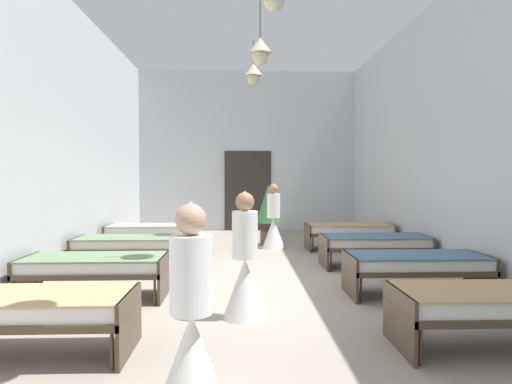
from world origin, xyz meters
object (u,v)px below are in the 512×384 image
at_px(bed_right_row_1, 416,264).
at_px(bed_right_row_0, 495,303).
at_px(bed_left_row_2, 130,244).
at_px(nurse_far_aisle, 274,225).
at_px(bed_right_row_2, 374,243).
at_px(bed_left_row_0, 28,308).
at_px(potted_plant, 268,208).
at_px(bed_left_row_3, 151,231).
at_px(nurse_mid_aisle, 191,337).
at_px(bed_right_row_3, 349,230).
at_px(nurse_near_aisle, 245,273).
at_px(bed_left_row_1, 95,266).

bearing_deg(bed_right_row_1, bed_right_row_0, -90.00).
bearing_deg(bed_left_row_2, nurse_far_aisle, 38.02).
height_order(bed_right_row_1, bed_right_row_2, same).
relative_size(bed_left_row_0, potted_plant, 1.31).
relative_size(bed_left_row_3, nurse_mid_aisle, 1.28).
height_order(bed_left_row_0, bed_right_row_3, same).
height_order(bed_left_row_0, bed_right_row_2, same).
height_order(bed_right_row_1, nurse_near_aisle, nurse_near_aisle).
xyz_separation_m(bed_right_row_1, bed_right_row_2, (0.00, 1.90, 0.00)).
height_order(bed_left_row_1, bed_right_row_3, same).
bearing_deg(nurse_far_aisle, bed_right_row_2, -154.12).
relative_size(nurse_near_aisle, nurse_mid_aisle, 1.00).
bearing_deg(nurse_mid_aisle, bed_right_row_3, 57.58).
relative_size(bed_right_row_1, potted_plant, 1.31).
height_order(bed_left_row_0, potted_plant, potted_plant).
height_order(bed_right_row_0, potted_plant, potted_plant).
distance_m(bed_left_row_3, nurse_near_aisle, 5.10).
relative_size(bed_right_row_2, bed_left_row_3, 1.00).
bearing_deg(bed_left_row_3, bed_left_row_1, -90.00).
bearing_deg(bed_left_row_1, bed_left_row_2, 90.00).
height_order(bed_left_row_1, bed_left_row_2, same).
bearing_deg(bed_left_row_3, nurse_mid_aisle, -76.48).
height_order(bed_right_row_0, bed_left_row_1, same).
distance_m(bed_left_row_0, potted_plant, 6.95).
bearing_deg(bed_left_row_3, bed_right_row_1, -40.77).
height_order(bed_right_row_0, nurse_mid_aisle, nurse_mid_aisle).
xyz_separation_m(bed_left_row_0, nurse_mid_aisle, (1.62, -1.04, 0.09)).
height_order(nurse_far_aisle, potted_plant, nurse_far_aisle).
distance_m(bed_right_row_2, bed_left_row_3, 4.80).
xyz_separation_m(bed_right_row_3, potted_plant, (-1.77, 0.71, 0.44)).
distance_m(bed_left_row_0, nurse_far_aisle, 6.53).
distance_m(nurse_far_aisle, potted_plant, 0.60).
xyz_separation_m(bed_right_row_2, potted_plant, (-1.77, 2.61, 0.44)).
xyz_separation_m(bed_left_row_0, bed_right_row_3, (4.41, 5.70, 0.00)).
bearing_deg(bed_right_row_2, bed_right_row_0, -90.00).
distance_m(bed_left_row_3, nurse_far_aisle, 2.74).
distance_m(bed_right_row_3, potted_plant, 1.96).
distance_m(bed_left_row_0, bed_left_row_3, 5.70).
xyz_separation_m(bed_right_row_0, bed_left_row_2, (-4.41, 3.80, 0.00)).
bearing_deg(bed_right_row_1, nurse_mid_aisle, -133.53).
xyz_separation_m(bed_right_row_3, nurse_near_aisle, (-2.39, -4.69, 0.09)).
height_order(bed_right_row_0, bed_right_row_3, same).
bearing_deg(bed_right_row_2, bed_right_row_1, -90.00).
bearing_deg(nurse_near_aisle, nurse_far_aisle, 145.16).
bearing_deg(bed_right_row_3, potted_plant, 158.13).
xyz_separation_m(bed_right_row_2, bed_left_row_3, (-4.41, 1.90, 0.00)).
xyz_separation_m(bed_left_row_2, potted_plant, (2.64, 2.61, 0.44)).
distance_m(bed_left_row_3, nurse_mid_aisle, 6.93).
distance_m(bed_right_row_3, nurse_near_aisle, 5.26).
bearing_deg(bed_right_row_0, bed_left_row_3, 127.71).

